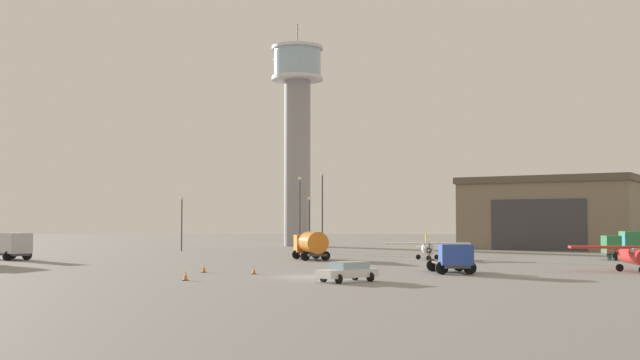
{
  "coord_description": "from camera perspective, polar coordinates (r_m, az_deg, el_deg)",
  "views": [
    {
      "loc": [
        4.42,
        -58.04,
        4.11
      ],
      "look_at": [
        -0.34,
        20.63,
        8.34
      ],
      "focal_mm": 43.63,
      "sensor_mm": 36.0,
      "label": 1
    }
  ],
  "objects": [
    {
      "name": "light_post_west",
      "position": [
        110.09,
        -10.1,
        -2.79
      ],
      "size": [
        0.44,
        0.44,
        7.53
      ],
      "color": "#38383D",
      "rests_on": "ground_plane"
    },
    {
      "name": "truck_box_silver",
      "position": [
        90.2,
        -21.7,
        -4.43
      ],
      "size": [
        5.87,
        5.63,
        2.9
      ],
      "rotation": [
        0.0,
        0.0,
        2.41
      ],
      "color": "#38383D",
      "rests_on": "ground_plane"
    },
    {
      "name": "airplane_red",
      "position": [
        69.09,
        22.05,
        -5.06
      ],
      "size": [
        10.48,
        8.22,
        3.08
      ],
      "rotation": [
        0.0,
        0.0,
        4.62
      ],
      "color": "red",
      "rests_on": "ground_plane"
    },
    {
      "name": "traffic_cone_mid_apron",
      "position": [
        63.96,
        -8.51,
        -6.41
      ],
      "size": [
        0.36,
        0.36,
        0.71
      ],
      "color": "black",
      "rests_on": "ground_plane"
    },
    {
      "name": "light_post_north",
      "position": [
        109.81,
        -0.78,
        -2.82
      ],
      "size": [
        0.44,
        0.44,
        7.58
      ],
      "color": "#38383D",
      "rests_on": "ground_plane"
    },
    {
      "name": "light_post_east",
      "position": [
        99.06,
        0.17,
        -1.95
      ],
      "size": [
        0.44,
        0.44,
        10.36
      ],
      "color": "#38383D",
      "rests_on": "ground_plane"
    },
    {
      "name": "truck_box_green",
      "position": [
        89.51,
        21.96,
        -4.39
      ],
      "size": [
        5.78,
        3.42,
        3.08
      ],
      "rotation": [
        0.0,
        0.0,
        3.1
      ],
      "color": "#38383D",
      "rests_on": "ground_plane"
    },
    {
      "name": "truck_flatbed_blue",
      "position": [
        62.91,
        9.7,
        -5.72
      ],
      "size": [
        3.63,
        6.09,
        2.34
      ],
      "rotation": [
        0.0,
        0.0,
        4.82
      ],
      "color": "#38383D",
      "rests_on": "ground_plane"
    },
    {
      "name": "traffic_cone_near_left",
      "position": [
        55.48,
        -9.83,
        -6.91
      ],
      "size": [
        0.36,
        0.36,
        0.72
      ],
      "color": "black",
      "rests_on": "ground_plane"
    },
    {
      "name": "airplane_white",
      "position": [
        85.32,
        7.89,
        -4.96
      ],
      "size": [
        9.07,
        7.13,
        2.69
      ],
      "rotation": [
        0.0,
        0.0,
        4.69
      ],
      "color": "white",
      "rests_on": "ground_plane"
    },
    {
      "name": "hangar",
      "position": [
        124.94,
        17.06,
        -2.36
      ],
      "size": [
        32.96,
        32.02,
        10.71
      ],
      "rotation": [
        0.0,
        0.0,
        -2.06
      ],
      "color": "#7A6B56",
      "rests_on": "ground_plane"
    },
    {
      "name": "car_white",
      "position": [
        53.43,
        2.05,
        -6.69
      ],
      "size": [
        4.35,
        4.2,
        1.37
      ],
      "rotation": [
        0.0,
        0.0,
        3.89
      ],
      "color": "white",
      "rests_on": "ground_plane"
    },
    {
      "name": "control_tower",
      "position": [
        131.76,
        -1.67,
        4.26
      ],
      "size": [
        8.71,
        8.71,
        37.8
      ],
      "color": "gray",
      "rests_on": "ground_plane"
    },
    {
      "name": "truck_fuel_tanker_orange",
      "position": [
        83.76,
        -0.65,
        -4.72
      ],
      "size": [
        4.4,
        6.69,
        3.04
      ],
      "rotation": [
        0.0,
        0.0,
        1.88
      ],
      "color": "#38383D",
      "rests_on": "ground_plane"
    },
    {
      "name": "light_post_centre",
      "position": [
        102.75,
        -1.49,
        -2.08
      ],
      "size": [
        0.44,
        0.44,
        10.04
      ],
      "color": "#38383D",
      "rests_on": "ground_plane"
    },
    {
      "name": "traffic_cone_near_right",
      "position": [
        61.58,
        -4.88,
        -6.6
      ],
      "size": [
        0.36,
        0.36,
        0.62
      ],
      "color": "black",
      "rests_on": "ground_plane"
    },
    {
      "name": "ground_plane",
      "position": [
        58.35,
        -0.9,
        -7.11
      ],
      "size": [
        400.0,
        400.0,
        0.0
      ],
      "primitive_type": "plane",
      "color": "gray"
    }
  ]
}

